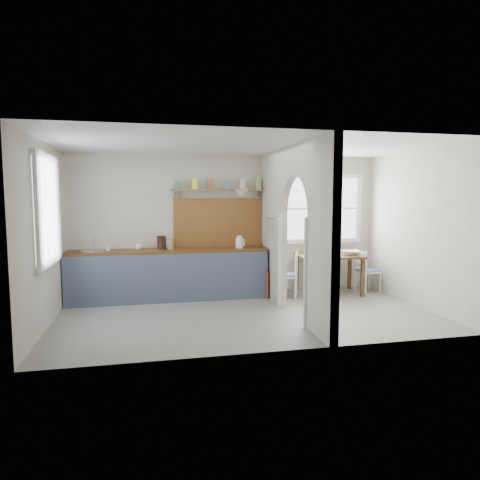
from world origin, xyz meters
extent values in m
cube|color=gray|center=(0.00, 0.00, 0.00)|extent=(5.80, 3.20, 0.01)
cube|color=beige|center=(0.00, 0.00, 2.60)|extent=(5.80, 3.20, 0.01)
cube|color=beige|center=(0.00, 1.60, 1.30)|extent=(5.80, 0.01, 2.60)
cube|color=beige|center=(0.00, -1.60, 1.30)|extent=(5.80, 0.01, 2.60)
cube|color=beige|center=(-2.90, 0.00, 1.30)|extent=(0.01, 3.20, 2.60)
cube|color=beige|center=(2.90, 0.00, 1.30)|extent=(0.01, 3.20, 2.60)
cube|color=beige|center=(0.70, -1.20, 1.30)|extent=(0.12, 0.80, 2.60)
cube|color=beige|center=(0.70, 1.00, 1.30)|extent=(0.12, 1.20, 2.60)
cube|color=beige|center=(0.70, -0.20, 2.08)|extent=(0.12, 1.20, 1.05)
cube|color=#5B3419|center=(-1.13, 1.30, 0.88)|extent=(3.50, 0.60, 0.05)
cube|color=#4C5A72|center=(-1.13, 1.01, 0.42)|extent=(3.50, 0.03, 0.85)
cube|color=black|center=(-1.13, 1.35, 0.42)|extent=(3.46, 0.45, 0.85)
cylinder|color=#B5B7BC|center=(-2.43, 1.30, 0.89)|extent=(0.40, 0.40, 0.02)
cube|color=brown|center=(-0.20, 1.58, 1.35)|extent=(1.65, 0.03, 0.90)
cube|color=olive|center=(-0.20, 1.49, 1.95)|extent=(1.75, 0.20, 0.03)
cube|color=#326542|center=(-0.95, 1.49, 2.06)|extent=(0.09, 0.09, 0.18)
cube|color=yellow|center=(-0.65, 1.49, 2.06)|extent=(0.09, 0.09, 0.18)
cube|color=#963D25|center=(-0.35, 1.49, 2.06)|extent=(0.09, 0.09, 0.18)
cube|color=teal|center=(-0.06, 1.49, 2.06)|extent=(0.09, 0.09, 0.18)
cube|color=beige|center=(0.24, 1.49, 2.06)|extent=(0.09, 0.09, 0.18)
cube|color=#82A945|center=(0.54, 1.49, 2.06)|extent=(0.09, 0.09, 0.18)
cone|color=white|center=(0.15, 1.15, 1.88)|extent=(0.26, 0.26, 0.16)
cylinder|color=#B5B7BC|center=(0.61, 0.90, 1.45)|extent=(0.02, 0.50, 0.02)
imported|color=white|center=(-2.17, 1.28, 0.95)|extent=(0.13, 0.13, 0.09)
imported|color=white|center=(-1.67, 1.37, 0.95)|extent=(0.15, 0.15, 0.11)
cube|color=black|center=(-1.26, 1.40, 1.02)|extent=(0.16, 0.18, 0.24)
cylinder|color=tan|center=(-1.11, 1.31, 0.99)|extent=(0.12, 0.12, 0.18)
cube|color=#AA2B76|center=(0.58, 0.98, 0.28)|extent=(0.02, 0.03, 0.54)
cube|color=#D64F10|center=(0.58, 0.95, 0.25)|extent=(0.02, 0.03, 0.47)
imported|color=beige|center=(2.21, 1.00, 0.78)|extent=(0.35, 0.35, 0.08)
imported|color=#437A40|center=(1.68, 1.02, 0.79)|extent=(0.12, 0.12, 0.10)
cylinder|color=black|center=(1.50, 1.09, 0.75)|extent=(0.20, 0.20, 0.01)
imported|color=#6F4B7B|center=(1.89, 1.38, 0.84)|extent=(0.23, 0.23, 0.21)
camera|label=1|loc=(-1.51, -6.31, 1.83)|focal=32.00mm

